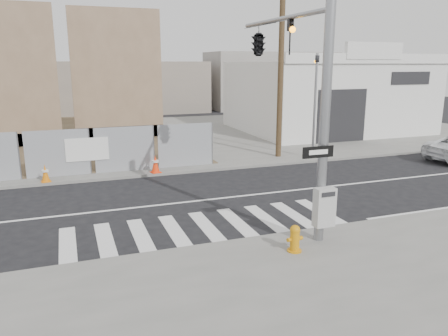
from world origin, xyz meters
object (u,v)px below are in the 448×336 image
object	(u,v)px
auto_shop	(325,96)
traffic_cone_c	(45,173)
fire_hydrant	(295,238)
traffic_cone_d	(155,164)
signal_pole	(277,65)

from	to	relation	value
auto_shop	traffic_cone_c	size ratio (longest dim) A/B	16.71
fire_hydrant	traffic_cone_d	xyz separation A→B (m)	(-1.70, 9.48, 0.04)
auto_shop	fire_hydrant	bearing A→B (deg)	-124.44
signal_pole	fire_hydrant	bearing A→B (deg)	-107.20
signal_pole	traffic_cone_c	xyz separation A→B (m)	(-7.22, 6.27, -4.31)
signal_pole	traffic_cone_d	world-z (taller)	signal_pole
traffic_cone_d	signal_pole	bearing A→B (deg)	-66.71
traffic_cone_c	traffic_cone_d	xyz separation A→B (m)	(4.52, 0.00, 0.04)
fire_hydrant	auto_shop	bearing A→B (deg)	42.42
fire_hydrant	traffic_cone_c	size ratio (longest dim) A/B	0.99
traffic_cone_c	traffic_cone_d	bearing A→B (deg)	0.00
fire_hydrant	traffic_cone_c	bearing A→B (deg)	110.16
auto_shop	traffic_cone_d	size ratio (longest dim) A/B	15.13
fire_hydrant	traffic_cone_c	distance (m)	11.34
auto_shop	traffic_cone_d	bearing A→B (deg)	-148.37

